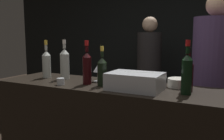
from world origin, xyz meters
TOP-DOWN VIEW (x-y plane):
  - wall_back_chalkboard at (0.00, 2.51)m, footprint 6.40×0.06m
  - ice_bin_with_bottles at (0.25, 0.21)m, footprint 0.40×0.27m
  - bowl_white at (0.51, 0.45)m, footprint 0.18×0.18m
  - wine_glass at (-0.17, 0.36)m, footprint 0.08×0.08m
  - candle_votive at (-0.37, 0.10)m, footprint 0.06×0.06m
  - champagne_bottle at (-0.05, 0.22)m, footprint 0.08×0.08m
  - red_wine_bottle_black_foil at (0.60, 0.33)m, footprint 0.08×0.08m
  - rose_wine_bottle at (-0.70, 0.32)m, footprint 0.08×0.08m
  - red_wine_bottle_burgundy at (0.61, 0.24)m, footprint 0.07×0.07m
  - red_wine_bottle_tall at (-0.19, 0.23)m, footprint 0.07×0.07m
  - white_wine_bottle at (-0.50, 0.34)m, footprint 0.08×0.08m
  - person_in_hoodie at (-0.18, 1.81)m, footprint 0.33×0.33m
  - person_grey_polo at (0.72, 1.03)m, footprint 0.41×0.41m

SIDE VIEW (x-z plane):
  - person_in_hoodie at x=-0.18m, z-range 0.10..1.79m
  - person_grey_polo at x=0.72m, z-range 0.10..1.92m
  - candle_votive at x=-0.37m, z-range 1.04..1.10m
  - bowl_white at x=0.51m, z-range 1.04..1.11m
  - ice_bin_with_bottles at x=0.25m, z-range 1.04..1.17m
  - wine_glass at x=-0.17m, z-range 1.08..1.22m
  - champagne_bottle at x=-0.05m, z-range 1.01..1.32m
  - red_wine_bottle_black_foil at x=0.60m, z-range 1.01..1.33m
  - rose_wine_bottle at x=-0.70m, z-range 1.00..1.36m
  - red_wine_bottle_tall at x=-0.19m, z-range 1.01..1.37m
  - white_wine_bottle at x=-0.50m, z-range 1.01..1.37m
  - red_wine_bottle_burgundy at x=0.61m, z-range 1.01..1.38m
  - wall_back_chalkboard at x=0.00m, z-range 0.00..2.80m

